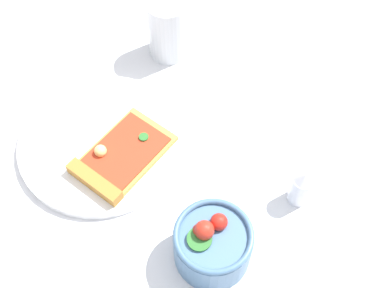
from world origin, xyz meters
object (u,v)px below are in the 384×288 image
at_px(plate, 102,142).
at_px(pizza_slice_main, 118,159).
at_px(salad_bowl, 213,244).
at_px(soda_glass, 168,31).
at_px(pepper_shaker, 301,187).

xyz_separation_m(plate, pizza_slice_main, (0.01, 0.05, 0.01)).
bearing_deg(pizza_slice_main, salad_bowl, 84.05).
xyz_separation_m(salad_bowl, soda_glass, (-0.25, -0.29, 0.01)).
relative_size(plate, pizza_slice_main, 1.73).
height_order(soda_glass, pepper_shaker, soda_glass).
xyz_separation_m(salad_bowl, pepper_shaker, (-0.15, 0.04, -0.00)).
distance_m(plate, soda_glass, 0.22).
relative_size(plate, salad_bowl, 2.47).
bearing_deg(soda_glass, plate, 12.87).
bearing_deg(salad_bowl, plate, -97.46).
xyz_separation_m(pizza_slice_main, salad_bowl, (0.02, 0.19, 0.02)).
height_order(pizza_slice_main, pepper_shaker, pepper_shaker).
distance_m(salad_bowl, pepper_shaker, 0.15).
relative_size(salad_bowl, soda_glass, 0.95).
bearing_deg(pepper_shaker, pizza_slice_main, -62.00).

